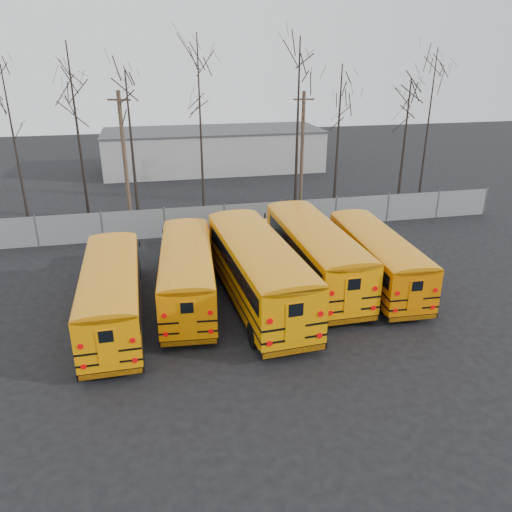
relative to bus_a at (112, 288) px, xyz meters
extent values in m
plane|color=black|center=(6.83, -1.00, -1.74)|extent=(120.00, 120.00, 0.00)
cube|color=gray|center=(6.83, 11.00, -0.74)|extent=(40.00, 0.04, 2.00)
cube|color=#AAA9A5|center=(8.83, 31.00, 0.26)|extent=(22.00, 8.00, 4.00)
cylinder|color=black|center=(-1.04, -3.38, -1.26)|extent=(0.28, 0.96, 0.96)
cylinder|color=black|center=(1.12, -3.35, -1.26)|extent=(0.28, 0.96, 0.96)
cylinder|color=black|center=(-1.14, 4.67, -1.26)|extent=(0.28, 0.96, 0.96)
cylinder|color=black|center=(1.03, 4.70, -1.26)|extent=(0.28, 0.96, 0.96)
cube|color=orange|center=(0.00, -0.25, -0.13)|extent=(2.50, 8.94, 2.25)
cube|color=orange|center=(-0.06, 5.02, -0.78)|extent=(2.17, 1.65, 0.96)
cube|color=black|center=(0.00, -0.44, 0.37)|extent=(2.52, 7.98, 0.67)
cube|color=black|center=(-0.01, 0.56, -0.83)|extent=(2.54, 10.59, 0.09)
cube|color=black|center=(-0.01, 0.56, -0.35)|extent=(2.54, 10.59, 0.09)
cube|color=black|center=(0.05, -4.61, -1.31)|extent=(2.46, 0.24, 0.27)
cube|color=black|center=(-0.06, 5.79, -1.31)|extent=(2.30, 0.22, 0.25)
cube|color=orange|center=(0.05, -4.71, -0.16)|extent=(0.72, 0.05, 1.49)
cylinder|color=#B20505|center=(-0.86, -4.73, -0.83)|extent=(0.21, 0.04, 0.21)
cylinder|color=#B20505|center=(0.96, -4.71, -0.83)|extent=(0.21, 0.04, 0.21)
cylinder|color=#B20505|center=(-0.86, -4.73, 0.03)|extent=(0.21, 0.04, 0.21)
cylinder|color=#B20505|center=(0.96, -4.71, 0.03)|extent=(0.21, 0.04, 0.21)
cylinder|color=black|center=(2.12, -1.73, -1.26)|extent=(0.35, 0.98, 0.96)
cylinder|color=black|center=(4.28, -1.92, -1.26)|extent=(0.35, 0.98, 0.96)
cylinder|color=black|center=(2.80, 6.31, -1.26)|extent=(0.35, 0.98, 0.96)
cylinder|color=black|center=(4.96, 6.13, -1.26)|extent=(0.35, 0.98, 0.96)
cube|color=orange|center=(3.47, 1.29, -0.13)|extent=(3.15, 9.11, 2.26)
cube|color=orange|center=(3.91, 6.55, -0.78)|extent=(2.29, 1.81, 0.96)
cube|color=black|center=(3.45, 1.09, 0.37)|extent=(3.10, 8.15, 0.67)
cube|color=black|center=(3.53, 2.10, -0.83)|extent=(3.31, 10.75, 0.09)
cube|color=black|center=(3.53, 2.10, -0.35)|extent=(3.31, 10.75, 0.09)
cube|color=black|center=(3.10, -3.07, -1.31)|extent=(2.47, 0.42, 0.27)
cube|color=black|center=(3.98, 7.32, -1.31)|extent=(2.31, 0.39, 0.25)
cube|color=orange|center=(3.09, -3.18, -0.15)|extent=(0.72, 0.10, 1.49)
cylinder|color=#B20505|center=(2.18, -3.11, -0.83)|extent=(0.21, 0.06, 0.21)
cylinder|color=#B20505|center=(4.00, -3.26, -0.83)|extent=(0.21, 0.06, 0.21)
cylinder|color=#B20505|center=(2.18, -3.11, 0.04)|extent=(0.21, 0.06, 0.21)
cylinder|color=#B20505|center=(4.00, -3.26, 0.04)|extent=(0.21, 0.06, 0.21)
cylinder|color=black|center=(5.78, -3.33, -1.19)|extent=(0.38, 1.12, 1.10)
cylinder|color=black|center=(8.26, -3.17, -1.19)|extent=(0.38, 1.12, 1.10)
cylinder|color=black|center=(5.18, 5.87, -1.19)|extent=(0.38, 1.12, 1.10)
cylinder|color=black|center=(7.65, 6.04, -1.19)|extent=(0.38, 1.12, 1.10)
cube|color=orange|center=(6.79, 0.31, 0.10)|extent=(3.41, 10.37, 2.58)
cube|color=orange|center=(6.39, 6.34, -0.64)|extent=(2.59, 2.02, 1.10)
cube|color=black|center=(6.80, 0.09, 0.68)|extent=(3.38, 9.28, 0.77)
cube|color=black|center=(6.73, 1.24, -0.70)|extent=(3.57, 12.26, 0.10)
cube|color=black|center=(6.73, 1.24, -0.15)|extent=(3.57, 12.26, 0.10)
cube|color=black|center=(7.12, -4.67, -1.25)|extent=(2.82, 0.43, 0.31)
cube|color=black|center=(6.33, 7.22, -1.25)|extent=(2.64, 0.39, 0.29)
cube|color=orange|center=(7.12, -4.79, 0.07)|extent=(0.82, 0.10, 1.70)
cylinder|color=#B20505|center=(6.08, -4.87, -0.70)|extent=(0.24, 0.06, 0.24)
cylinder|color=#B20505|center=(8.17, -4.74, -0.70)|extent=(0.24, 0.06, 0.24)
cylinder|color=#B20505|center=(6.08, -4.87, 0.29)|extent=(0.24, 0.06, 0.24)
cylinder|color=#B20505|center=(8.17, -4.74, 0.29)|extent=(0.24, 0.06, 0.24)
cylinder|color=black|center=(9.05, -1.50, -1.21)|extent=(0.31, 1.06, 1.06)
cylinder|color=black|center=(11.45, -1.46, -1.21)|extent=(0.31, 1.06, 1.06)
cylinder|color=black|center=(8.91, 7.40, -1.21)|extent=(0.31, 1.06, 1.06)
cylinder|color=black|center=(11.31, 7.44, -1.21)|extent=(0.31, 1.06, 1.06)
cube|color=orange|center=(10.20, 1.96, 0.04)|extent=(2.81, 9.90, 2.49)
cube|color=orange|center=(10.10, 7.79, -0.68)|extent=(2.41, 1.84, 1.06)
cube|color=black|center=(10.20, 1.75, 0.59)|extent=(2.83, 8.84, 0.74)
cube|color=black|center=(10.18, 2.86, -0.73)|extent=(2.87, 11.72, 0.10)
cube|color=black|center=(10.18, 2.86, -0.20)|extent=(2.87, 11.72, 0.10)
cube|color=black|center=(10.27, -2.86, -1.26)|extent=(2.72, 0.28, 0.30)
cube|color=black|center=(10.09, 8.64, -1.26)|extent=(2.55, 0.25, 0.28)
cube|color=orange|center=(10.27, -2.98, 0.01)|extent=(0.80, 0.06, 1.64)
cylinder|color=#B20505|center=(9.27, -3.00, -0.73)|extent=(0.23, 0.05, 0.23)
cylinder|color=#B20505|center=(11.28, -2.97, -0.73)|extent=(0.23, 0.05, 0.23)
cylinder|color=#B20505|center=(9.27, -3.00, 0.22)|extent=(0.23, 0.05, 0.23)
cylinder|color=#B20505|center=(11.28, -2.97, 0.22)|extent=(0.23, 0.05, 0.23)
cylinder|color=black|center=(12.12, -1.87, -1.27)|extent=(0.30, 0.95, 0.94)
cylinder|color=black|center=(14.25, -1.96, -1.27)|extent=(0.30, 0.95, 0.94)
cylinder|color=black|center=(12.46, 6.05, -1.27)|extent=(0.30, 0.95, 0.94)
cylinder|color=black|center=(14.59, 5.96, -1.27)|extent=(0.30, 0.95, 0.94)
cube|color=#D66802|center=(13.32, 1.15, -0.16)|extent=(2.72, 8.87, 2.22)
cube|color=#D66802|center=(13.54, 6.33, -0.80)|extent=(2.19, 1.69, 0.94)
cube|color=black|center=(13.31, 0.96, 0.34)|extent=(2.72, 7.92, 0.66)
cube|color=black|center=(13.35, 1.95, -0.84)|extent=(2.82, 10.49, 0.08)
cube|color=black|center=(13.35, 1.95, -0.37)|extent=(2.82, 10.49, 0.08)
cube|color=black|center=(13.14, -3.14, -1.32)|extent=(2.42, 0.31, 0.26)
cube|color=black|center=(13.57, 7.09, -1.32)|extent=(2.27, 0.28, 0.25)
cube|color=#D66802|center=(13.13, -3.25, -0.18)|extent=(0.71, 0.07, 1.46)
cylinder|color=#B20505|center=(12.24, -3.22, -0.84)|extent=(0.21, 0.05, 0.21)
cylinder|color=#B20505|center=(14.03, -3.29, -0.84)|extent=(0.21, 0.05, 0.21)
cylinder|color=#B20505|center=(12.24, -3.22, 0.01)|extent=(0.21, 0.05, 0.21)
cylinder|color=#B20505|center=(14.03, -3.29, 0.01)|extent=(0.21, 0.05, 0.21)
cylinder|color=brown|center=(0.49, 14.79, 2.84)|extent=(0.29, 0.29, 9.16)
cube|color=brown|center=(0.49, 14.79, 6.81)|extent=(1.55, 0.75, 0.12)
cylinder|color=brown|center=(13.80, 16.22, 2.67)|extent=(0.27, 0.27, 8.81)
cube|color=brown|center=(13.80, 16.22, 6.49)|extent=(1.57, 0.30, 0.12)
cone|color=black|center=(-6.42, 14.76, 3.67)|extent=(0.26, 0.26, 10.81)
cone|color=black|center=(-2.60, 16.58, 4.38)|extent=(0.26, 0.26, 12.24)
cone|color=black|center=(1.08, 13.53, 3.49)|extent=(0.26, 0.26, 10.45)
cone|color=black|center=(5.64, 12.79, 4.58)|extent=(0.26, 0.26, 12.65)
cone|color=black|center=(13.25, 15.82, 4.53)|extent=(0.26, 0.26, 12.54)
cone|color=black|center=(16.30, 15.22, 3.62)|extent=(0.26, 0.26, 10.72)
cone|color=black|center=(21.05, 13.75, 3.14)|extent=(0.26, 0.26, 9.76)
cone|color=black|center=(24.68, 16.84, 4.18)|extent=(0.26, 0.26, 11.83)
camera|label=1|loc=(2.03, -20.96, 9.80)|focal=35.00mm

